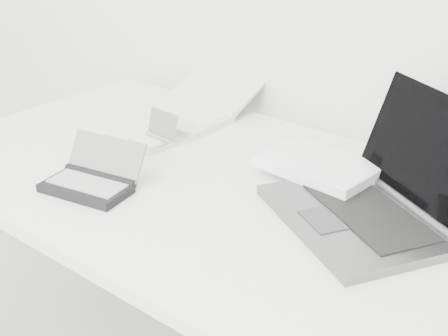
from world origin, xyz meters
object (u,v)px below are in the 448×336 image
Objects in this scene: palmtop_charcoal at (92,180)px; netbook_open_white at (191,109)px; desk at (246,210)px; laptop_large at (358,189)px.

netbook_open_white is at bearing 95.21° from palmtop_charcoal.
desk is at bearing -34.81° from netbook_open_white.
laptop_large is at bearing 23.30° from desk.
netbook_open_white is at bearing 146.51° from desk.
laptop_large is 0.64m from netbook_open_white.
laptop_large is 0.56m from palmtop_charcoal.
netbook_open_white is 0.49m from palmtop_charcoal.
netbook_open_white is at bearing -166.39° from laptop_large.
palmtop_charcoal is at bearing -119.07° from laptop_large.
desk is 2.98× the size of laptop_large.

